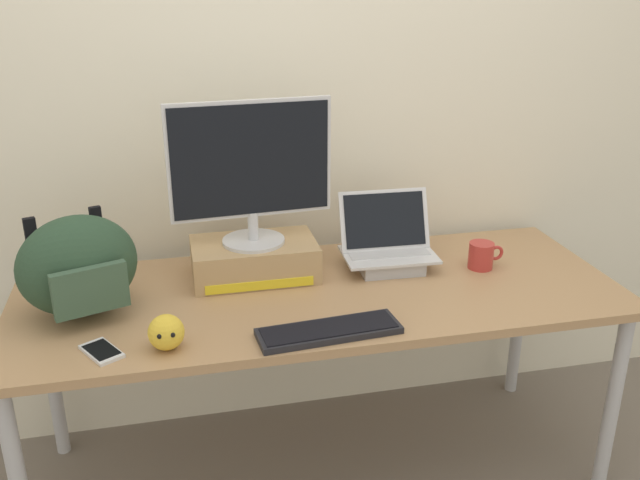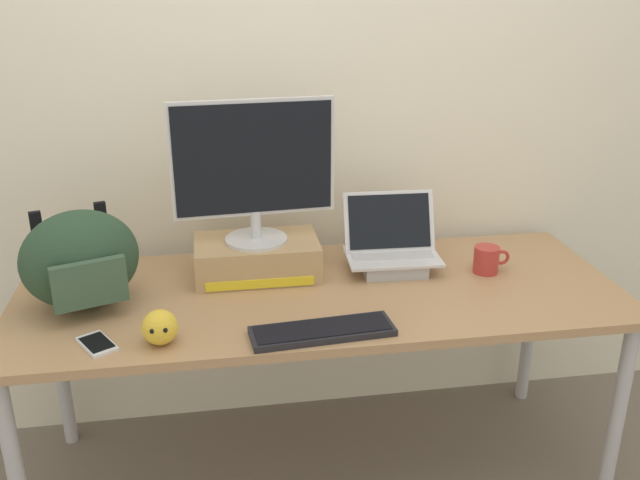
# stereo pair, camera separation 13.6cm
# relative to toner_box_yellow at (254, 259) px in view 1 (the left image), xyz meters

# --- Properties ---
(ground_plane) EXTENTS (20.00, 20.00, 0.00)m
(ground_plane) POSITION_rel_toner_box_yellow_xyz_m (0.20, -0.16, -0.81)
(ground_plane) COLOR #70665B
(back_wall) EXTENTS (7.00, 0.10, 2.60)m
(back_wall) POSITION_rel_toner_box_yellow_xyz_m (0.20, 0.33, 0.49)
(back_wall) COLOR silver
(back_wall) RESTS_ON ground
(desk) EXTENTS (2.02, 0.78, 0.75)m
(desk) POSITION_rel_toner_box_yellow_xyz_m (0.20, -0.16, -0.13)
(desk) COLOR #A87F56
(desk) RESTS_ON ground
(toner_box_yellow) EXTENTS (0.43, 0.26, 0.13)m
(toner_box_yellow) POSITION_rel_toner_box_yellow_xyz_m (0.00, 0.00, 0.00)
(toner_box_yellow) COLOR tan
(toner_box_yellow) RESTS_ON desk
(desktop_monitor) EXTENTS (0.55, 0.22, 0.49)m
(desktop_monitor) POSITION_rel_toner_box_yellow_xyz_m (0.00, -0.00, 0.32)
(desktop_monitor) COLOR silver
(desktop_monitor) RESTS_ON toner_box_yellow
(open_laptop) EXTENTS (0.34, 0.24, 0.26)m
(open_laptop) POSITION_rel_toner_box_yellow_xyz_m (0.48, -0.02, -0.01)
(open_laptop) COLOR #ADADB2
(open_laptop) RESTS_ON desk
(external_keyboard) EXTENTS (0.43, 0.16, 0.02)m
(external_keyboard) POSITION_rel_toner_box_yellow_xyz_m (0.16, -0.46, -0.05)
(external_keyboard) COLOR black
(external_keyboard) RESTS_ON desk
(messenger_backpack) EXTENTS (0.42, 0.34, 0.32)m
(messenger_backpack) POSITION_rel_toner_box_yellow_xyz_m (-0.56, -0.15, 0.09)
(messenger_backpack) COLOR #28422D
(messenger_backpack) RESTS_ON desk
(coffee_mug) EXTENTS (0.13, 0.09, 0.10)m
(coffee_mug) POSITION_rel_toner_box_yellow_xyz_m (0.81, -0.11, -0.02)
(coffee_mug) COLOR #B2332D
(coffee_mug) RESTS_ON desk
(cell_phone) EXTENTS (0.13, 0.16, 0.01)m
(cell_phone) POSITION_rel_toner_box_yellow_xyz_m (-0.49, -0.42, -0.06)
(cell_phone) COLOR silver
(cell_phone) RESTS_ON desk
(plush_toy) EXTENTS (0.10, 0.10, 0.10)m
(plush_toy) POSITION_rel_toner_box_yellow_xyz_m (-0.31, -0.44, -0.01)
(plush_toy) COLOR gold
(plush_toy) RESTS_ON desk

